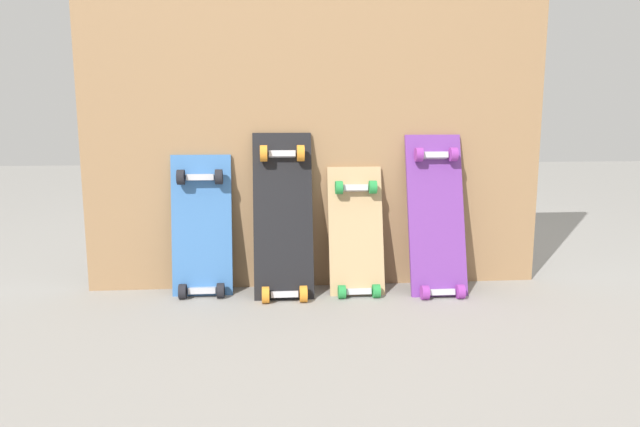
# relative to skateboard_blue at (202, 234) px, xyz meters

# --- Properties ---
(ground_plane) EXTENTS (12.00, 12.00, 0.00)m
(ground_plane) POSITION_rel_skateboard_blue_xyz_m (0.47, 0.02, -0.24)
(ground_plane) COLOR gray
(plywood_wall_panel) EXTENTS (1.87, 0.04, 1.77)m
(plywood_wall_panel) POSITION_rel_skateboard_blue_xyz_m (0.47, 0.09, 0.64)
(plywood_wall_panel) COLOR #99724C
(plywood_wall_panel) RESTS_ON ground
(skateboard_blue) EXTENTS (0.24, 0.17, 0.62)m
(skateboard_blue) POSITION_rel_skateboard_blue_xyz_m (0.00, 0.00, 0.00)
(skateboard_blue) COLOR #386BAD
(skateboard_blue) RESTS_ON ground
(skateboard_black) EXTENTS (0.23, 0.25, 0.71)m
(skateboard_black) POSITION_rel_skateboard_blue_xyz_m (0.32, -0.04, 0.04)
(skateboard_black) COLOR black
(skateboard_black) RESTS_ON ground
(skateboard_natural) EXTENTS (0.22, 0.21, 0.57)m
(skateboard_natural) POSITION_rel_skateboard_blue_xyz_m (0.61, -0.03, -0.03)
(skateboard_natural) COLOR tan
(skateboard_natural) RESTS_ON ground
(skateboard_purple) EXTENTS (0.23, 0.25, 0.70)m
(skateboard_purple) POSITION_rel_skateboard_blue_xyz_m (0.94, -0.05, 0.04)
(skateboard_purple) COLOR #6B338C
(skateboard_purple) RESTS_ON ground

